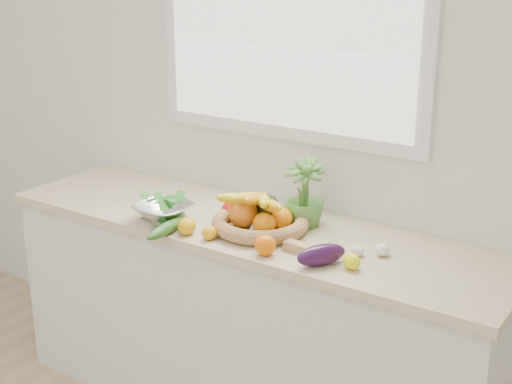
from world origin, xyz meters
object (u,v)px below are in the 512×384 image
Objects in this scene: eggplant at (321,255)px; fruit_basket at (259,217)px; cucumber at (168,228)px; colander_with_spinach at (163,207)px; potted_herb at (304,195)px; apple at (231,211)px.

fruit_basket is (-0.37, 0.16, 0.02)m from eggplant.
eggplant is 0.66m from cucumber.
potted_herb is at bearing 29.75° from colander_with_spinach.
potted_herb is 1.29× the size of colander_with_spinach.
eggplant is at bearing -22.85° from fruit_basket.
fruit_basket reaches higher than eggplant.
colander_with_spinach is (-0.11, 0.10, 0.04)m from cucumber.
eggplant is 0.41m from potted_herb.
cucumber is (-0.65, -0.08, -0.01)m from eggplant.
fruit_basket is 2.01× the size of colander_with_spinach.
cucumber is at bearing -173.18° from eggplant.
cucumber is 0.58× the size of fruit_basket.
potted_herb is (-0.25, 0.31, 0.09)m from eggplant.
eggplant is at bearing 6.82° from cucumber.
colander_with_spinach reaches higher than apple.
cucumber is 1.16× the size of colander_with_spinach.
fruit_basket is at bearing 157.15° from eggplant.
fruit_basket is (-0.12, -0.15, -0.08)m from potted_herb.
apple is 0.29m from cucumber.
cucumber is at bearing -116.81° from apple.
cucumber is 0.90× the size of potted_herb.
eggplant is 0.72× the size of cucumber.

